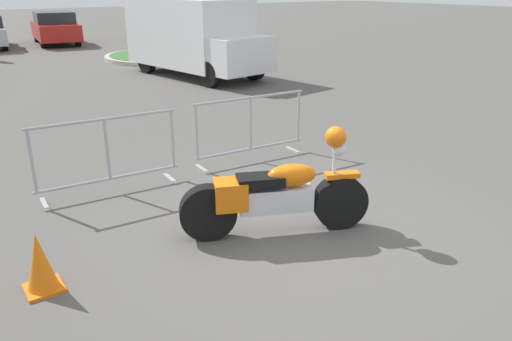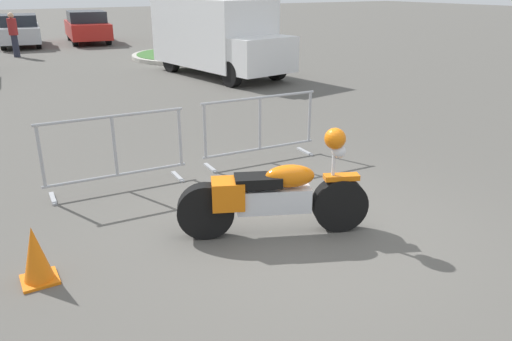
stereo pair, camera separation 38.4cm
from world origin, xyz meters
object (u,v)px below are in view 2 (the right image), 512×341
object	(u,v)px
delivery_van	(217,35)
pedestrian	(13,33)
motorcycle	(274,195)
parked_car_red	(87,27)
traffic_cone	(36,255)
parked_car_silver	(19,30)
crowd_barrier_far	(260,128)
crowd_barrier_near	(115,152)

from	to	relation	value
delivery_van	pedestrian	distance (m)	9.22
motorcycle	pedestrian	xyz separation A→B (m)	(-0.79, 17.72, 0.44)
delivery_van	parked_car_red	xyz separation A→B (m)	(-1.36, 11.52, -0.48)
traffic_cone	motorcycle	bearing A→B (deg)	-6.96
motorcycle	traffic_cone	size ratio (longest dim) A/B	3.55
parked_car_silver	crowd_barrier_far	bearing A→B (deg)	-169.28
parked_car_silver	parked_car_red	world-z (taller)	parked_car_red
parked_car_red	parked_car_silver	bearing A→B (deg)	95.65
crowd_barrier_near	parked_car_silver	world-z (taller)	parked_car_silver
motorcycle	parked_car_red	world-z (taller)	parked_car_red
motorcycle	pedestrian	distance (m)	17.75
crowd_barrier_far	delivery_van	xyz separation A→B (m)	(3.06, 7.72, 0.69)
pedestrian	crowd_barrier_far	bearing A→B (deg)	23.49
parked_car_silver	pedestrian	distance (m)	3.90
crowd_barrier_far	parked_car_red	distance (m)	19.32
motorcycle	crowd_barrier_near	bearing A→B (deg)	141.12
delivery_van	pedestrian	xyz separation A→B (m)	(-5.03, 7.73, -0.32)
crowd_barrier_far	parked_car_silver	distance (m)	19.35
crowd_barrier_near	crowd_barrier_far	distance (m)	2.35
crowd_barrier_far	traffic_cone	bearing A→B (deg)	-152.02
crowd_barrier_near	motorcycle	bearing A→B (deg)	-62.64
crowd_barrier_far	delivery_van	world-z (taller)	delivery_van
pedestrian	crowd_barrier_near	bearing A→B (deg)	14.81
crowd_barrier_far	parked_car_silver	bearing A→B (deg)	94.01
motorcycle	crowd_barrier_near	size ratio (longest dim) A/B	1.04
motorcycle	parked_car_silver	size ratio (longest dim) A/B	0.48
delivery_van	crowd_barrier_near	bearing A→B (deg)	-43.95
parked_car_silver	parked_car_red	xyz separation A→B (m)	(3.05, -0.06, 0.04)
parked_car_red	pedestrian	bearing A→B (deg)	142.67
motorcycle	parked_car_silver	world-z (taller)	parked_car_silver
motorcycle	parked_car_silver	distance (m)	21.57
crowd_barrier_far	pedestrian	world-z (taller)	pedestrian
pedestrian	delivery_van	bearing A→B (deg)	49.28
motorcycle	parked_car_red	size ratio (longest dim) A/B	0.46
delivery_van	traffic_cone	size ratio (longest dim) A/B	8.89
crowd_barrier_far	traffic_cone	world-z (taller)	crowd_barrier_far
crowd_barrier_near	pedestrian	xyz separation A→B (m)	(0.38, 15.45, 0.37)
parked_car_red	crowd_barrier_far	bearing A→B (deg)	-178.33
crowd_barrier_near	parked_car_red	distance (m)	19.66
pedestrian	parked_car_red	bearing A→B (deg)	152.19
pedestrian	motorcycle	bearing A→B (deg)	18.79
parked_car_silver	pedestrian	size ratio (longest dim) A/B	2.57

